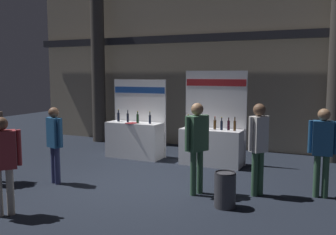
{
  "coord_description": "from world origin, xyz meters",
  "views": [
    {
      "loc": [
        3.85,
        -7.01,
        2.42
      ],
      "look_at": [
        0.44,
        0.57,
        1.43
      ],
      "focal_mm": 39.93,
      "sensor_mm": 36.0,
      "label": 1
    }
  ],
  "objects_px": {
    "exhibitor_booth_0": "(135,137)",
    "visitor_1": "(3,156)",
    "exhibitor_booth_1": "(212,142)",
    "visitor_2": "(197,139)",
    "visitor_4": "(323,145)",
    "visitor_3": "(55,139)",
    "visitor_5": "(258,141)",
    "trash_bin": "(225,190)"
  },
  "relations": [
    {
      "from": "visitor_1",
      "to": "trash_bin",
      "type": "bearing_deg",
      "value": 162.07
    },
    {
      "from": "visitor_2",
      "to": "visitor_5",
      "type": "height_order",
      "value": "visitor_2"
    },
    {
      "from": "exhibitor_booth_0",
      "to": "exhibitor_booth_1",
      "type": "height_order",
      "value": "exhibitor_booth_1"
    },
    {
      "from": "trash_bin",
      "to": "visitor_2",
      "type": "relative_size",
      "value": 0.35
    },
    {
      "from": "exhibitor_booth_1",
      "to": "visitor_1",
      "type": "bearing_deg",
      "value": -113.52
    },
    {
      "from": "visitor_1",
      "to": "visitor_2",
      "type": "height_order",
      "value": "visitor_2"
    },
    {
      "from": "exhibitor_booth_0",
      "to": "visitor_4",
      "type": "bearing_deg",
      "value": -17.67
    },
    {
      "from": "exhibitor_booth_0",
      "to": "visitor_1",
      "type": "xyz_separation_m",
      "value": [
        0.18,
        -4.84,
        0.43
      ]
    },
    {
      "from": "exhibitor_booth_0",
      "to": "visitor_2",
      "type": "bearing_deg",
      "value": -41.2
    },
    {
      "from": "trash_bin",
      "to": "visitor_3",
      "type": "xyz_separation_m",
      "value": [
        -3.81,
        -0.1,
        0.66
      ]
    },
    {
      "from": "visitor_1",
      "to": "visitor_4",
      "type": "height_order",
      "value": "visitor_4"
    },
    {
      "from": "trash_bin",
      "to": "visitor_2",
      "type": "height_order",
      "value": "visitor_2"
    },
    {
      "from": "exhibitor_booth_1",
      "to": "visitor_5",
      "type": "relative_size",
      "value": 1.36
    },
    {
      "from": "visitor_1",
      "to": "visitor_2",
      "type": "bearing_deg",
      "value": 174.74
    },
    {
      "from": "visitor_3",
      "to": "visitor_4",
      "type": "height_order",
      "value": "visitor_4"
    },
    {
      "from": "visitor_4",
      "to": "visitor_5",
      "type": "bearing_deg",
      "value": 14.37
    },
    {
      "from": "exhibitor_booth_1",
      "to": "visitor_1",
      "type": "xyz_separation_m",
      "value": [
        -2.12,
        -4.87,
        0.42
      ]
    },
    {
      "from": "exhibitor_booth_0",
      "to": "trash_bin",
      "type": "bearing_deg",
      "value": -39.77
    },
    {
      "from": "visitor_2",
      "to": "visitor_3",
      "type": "height_order",
      "value": "visitor_2"
    },
    {
      "from": "visitor_4",
      "to": "exhibitor_booth_1",
      "type": "bearing_deg",
      "value": -35.19
    },
    {
      "from": "visitor_2",
      "to": "visitor_3",
      "type": "xyz_separation_m",
      "value": [
        -3.09,
        -0.57,
        -0.13
      ]
    },
    {
      "from": "visitor_2",
      "to": "visitor_4",
      "type": "relative_size",
      "value": 1.05
    },
    {
      "from": "trash_bin",
      "to": "visitor_1",
      "type": "distance_m",
      "value": 3.9
    },
    {
      "from": "exhibitor_booth_0",
      "to": "visitor_4",
      "type": "distance_m",
      "value": 5.32
    },
    {
      "from": "visitor_2",
      "to": "visitor_1",
      "type": "bearing_deg",
      "value": 157.7
    },
    {
      "from": "visitor_4",
      "to": "visitor_3",
      "type": "bearing_deg",
      "value": 10.23
    },
    {
      "from": "visitor_2",
      "to": "trash_bin",
      "type": "bearing_deg",
      "value": -98.94
    },
    {
      "from": "visitor_3",
      "to": "exhibitor_booth_1",
      "type": "bearing_deg",
      "value": 68.13
    },
    {
      "from": "exhibitor_booth_1",
      "to": "visitor_3",
      "type": "relative_size",
      "value": 1.47
    },
    {
      "from": "exhibitor_booth_1",
      "to": "trash_bin",
      "type": "height_order",
      "value": "exhibitor_booth_1"
    },
    {
      "from": "visitor_5",
      "to": "trash_bin",
      "type": "bearing_deg",
      "value": 16.25
    },
    {
      "from": "visitor_3",
      "to": "exhibitor_booth_0",
      "type": "bearing_deg",
      "value": 102.82
    },
    {
      "from": "visitor_1",
      "to": "visitor_5",
      "type": "distance_m",
      "value": 4.68
    },
    {
      "from": "trash_bin",
      "to": "visitor_3",
      "type": "distance_m",
      "value": 3.86
    },
    {
      "from": "exhibitor_booth_0",
      "to": "visitor_4",
      "type": "relative_size",
      "value": 1.28
    },
    {
      "from": "visitor_2",
      "to": "visitor_3",
      "type": "distance_m",
      "value": 3.14
    },
    {
      "from": "exhibitor_booth_1",
      "to": "visitor_2",
      "type": "relative_size",
      "value": 1.35
    },
    {
      "from": "trash_bin",
      "to": "exhibitor_booth_1",
      "type": "bearing_deg",
      "value": 112.03
    },
    {
      "from": "trash_bin",
      "to": "visitor_5",
      "type": "height_order",
      "value": "visitor_5"
    },
    {
      "from": "exhibitor_booth_1",
      "to": "visitor_2",
      "type": "distance_m",
      "value": 2.56
    },
    {
      "from": "visitor_3",
      "to": "visitor_4",
      "type": "bearing_deg",
      "value": 33.41
    },
    {
      "from": "visitor_2",
      "to": "visitor_5",
      "type": "xyz_separation_m",
      "value": [
        1.13,
        0.43,
        -0.03
      ]
    }
  ]
}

